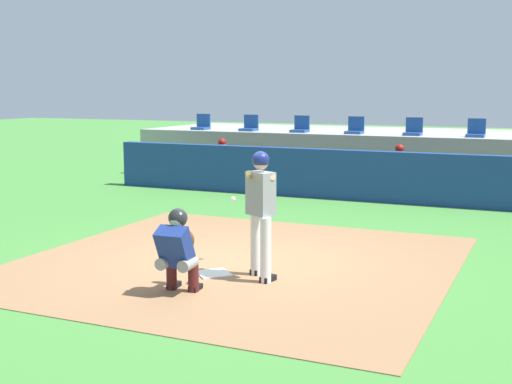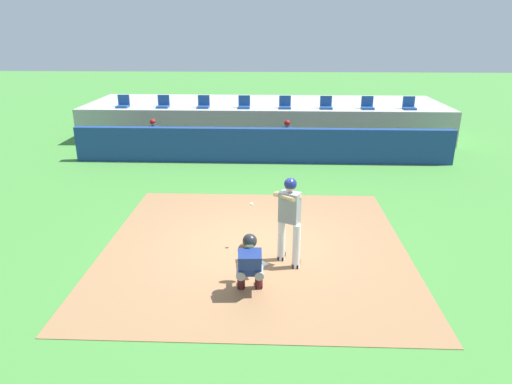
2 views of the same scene
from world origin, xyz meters
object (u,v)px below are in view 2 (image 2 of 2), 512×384
batter_at_plate (289,216)px  stadium_seat_1 (163,104)px  stadium_seat_0 (123,104)px  stadium_seat_2 (204,104)px  dugout_player_1 (287,138)px  stadium_seat_6 (367,105)px  stadium_seat_3 (244,105)px  stadium_seat_5 (326,105)px  dugout_player_0 (153,137)px  home_plate (253,264)px  catcher_crouched (249,261)px  stadium_seat_7 (409,106)px  stadium_seat_4 (285,105)px

batter_at_plate → stadium_seat_1: stadium_seat_1 is taller
stadium_seat_0 → stadium_seat_2: (3.25, 0.00, 0.00)m
dugout_player_1 → stadium_seat_2: size_ratio=2.71×
stadium_seat_6 → batter_at_plate: bearing=-108.5°
stadium_seat_1 → stadium_seat_3: size_ratio=1.00×
stadium_seat_3 → stadium_seat_5: (3.25, 0.00, 0.00)m
dugout_player_0 → dugout_player_1: bearing=0.0°
home_plate → catcher_crouched: (-0.02, -0.95, 0.59)m
stadium_seat_2 → stadium_seat_0: bearing=180.0°
catcher_crouched → stadium_seat_0: stadium_seat_0 is taller
stadium_seat_5 → stadium_seat_7: 3.25m
dugout_player_0 → stadium_seat_1: stadium_seat_1 is taller
home_plate → stadium_seat_2: (-2.44, 10.18, 1.51)m
batter_at_plate → dugout_player_1: batter_at_plate is taller
stadium_seat_0 → stadium_seat_7: size_ratio=1.00×
stadium_seat_2 → stadium_seat_4: 3.25m
catcher_crouched → batter_at_plate: bearing=55.4°
catcher_crouched → stadium_seat_3: size_ratio=4.41×
catcher_crouched → stadium_seat_2: 11.42m
dugout_player_1 → stadium_seat_0: (-6.55, 2.03, 0.86)m
batter_at_plate → stadium_seat_5: (1.75, 10.09, 0.50)m
stadium_seat_3 → stadium_seat_6: same height
stadium_seat_2 → dugout_player_1: bearing=-31.7°
batter_at_plate → catcher_crouched: (-0.71, -1.03, -0.43)m
home_plate → stadium_seat_5: size_ratio=0.92×
dugout_player_1 → stadium_seat_2: 3.97m
stadium_seat_0 → stadium_seat_1: same height
batter_at_plate → stadium_seat_4: stadium_seat_4 is taller
catcher_crouched → stadium_seat_2: bearing=102.3°
batter_at_plate → dugout_player_0: batter_at_plate is taller
dugout_player_1 → stadium_seat_3: (-1.67, 2.03, 0.86)m
stadium_seat_0 → dugout_player_0: bearing=-50.8°
batter_at_plate → stadium_seat_2: bearing=107.2°
home_plate → stadium_seat_7: (5.69, 10.18, 1.51)m
dugout_player_1 → stadium_seat_1: 5.40m
stadium_seat_1 → stadium_seat_3: same height
dugout_player_0 → stadium_seat_3: 3.90m
stadium_seat_1 → stadium_seat_3: (3.25, 0.00, 0.00)m
stadium_seat_1 → stadium_seat_3: bearing=0.0°
stadium_seat_1 → stadium_seat_2: size_ratio=1.00×
catcher_crouched → dugout_player_1: (0.88, 9.09, 0.06)m
batter_at_plate → stadium_seat_7: bearing=63.7°
dugout_player_0 → stadium_seat_4: size_ratio=2.71×
stadium_seat_0 → stadium_seat_2: bearing=0.0°
stadium_seat_3 → batter_at_plate: bearing=-81.5°
dugout_player_1 → stadium_seat_6: bearing=32.4°
stadium_seat_5 → stadium_seat_3: bearing=180.0°
home_plate → dugout_player_0: bearing=116.3°
dugout_player_1 → stadium_seat_7: 5.31m
home_plate → stadium_seat_7: bearing=60.8°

